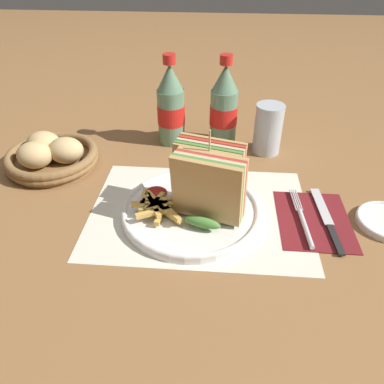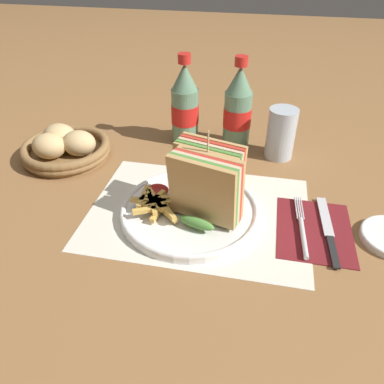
# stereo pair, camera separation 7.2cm
# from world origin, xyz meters

# --- Properties ---
(ground_plane) EXTENTS (4.00, 4.00, 0.00)m
(ground_plane) POSITION_xyz_m (0.00, 0.00, 0.00)
(ground_plane) COLOR olive
(placemat) EXTENTS (0.43, 0.31, 0.00)m
(placemat) POSITION_xyz_m (0.03, 0.01, 0.00)
(placemat) COLOR silver
(placemat) RESTS_ON ground_plane
(plate_main) EXTENTS (0.27, 0.27, 0.02)m
(plate_main) POSITION_xyz_m (0.01, 0.00, 0.01)
(plate_main) COLOR white
(plate_main) RESTS_ON ground_plane
(club_sandwich) EXTENTS (0.14, 0.14, 0.17)m
(club_sandwich) POSITION_xyz_m (0.05, -0.00, 0.08)
(club_sandwich) COLOR tan
(club_sandwich) RESTS_ON plate_main
(fries_pile) EXTENTS (0.10, 0.10, 0.02)m
(fries_pile) POSITION_xyz_m (-0.05, -0.02, 0.03)
(fries_pile) COLOR gold
(fries_pile) RESTS_ON plate_main
(ketchup_blob) EXTENTS (0.04, 0.04, 0.02)m
(ketchup_blob) POSITION_xyz_m (-0.06, 0.03, 0.03)
(ketchup_blob) COLOR maroon
(ketchup_blob) RESTS_ON plate_main
(napkin) EXTENTS (0.14, 0.18, 0.00)m
(napkin) POSITION_xyz_m (0.25, 0.00, 0.00)
(napkin) COLOR maroon
(napkin) RESTS_ON ground_plane
(fork) EXTENTS (0.02, 0.17, 0.01)m
(fork) POSITION_xyz_m (0.23, -0.02, 0.01)
(fork) COLOR silver
(fork) RESTS_ON napkin
(knife) EXTENTS (0.03, 0.20, 0.00)m
(knife) POSITION_xyz_m (0.28, -0.00, 0.01)
(knife) COLOR black
(knife) RESTS_ON napkin
(coke_bottle_near) EXTENTS (0.07, 0.07, 0.22)m
(coke_bottle_near) POSITION_xyz_m (-0.06, 0.30, 0.10)
(coke_bottle_near) COLOR slate
(coke_bottle_near) RESTS_ON ground_plane
(coke_bottle_far) EXTENTS (0.07, 0.07, 0.22)m
(coke_bottle_far) POSITION_xyz_m (0.07, 0.30, 0.10)
(coke_bottle_far) COLOR slate
(coke_bottle_far) RESTS_ON ground_plane
(glass_near) EXTENTS (0.07, 0.07, 0.12)m
(glass_near) POSITION_xyz_m (0.18, 0.26, 0.06)
(glass_near) COLOR silver
(glass_near) RESTS_ON ground_plane
(bread_basket) EXTENTS (0.21, 0.21, 0.07)m
(bread_basket) POSITION_xyz_m (-0.33, 0.16, 0.03)
(bread_basket) COLOR olive
(bread_basket) RESTS_ON ground_plane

